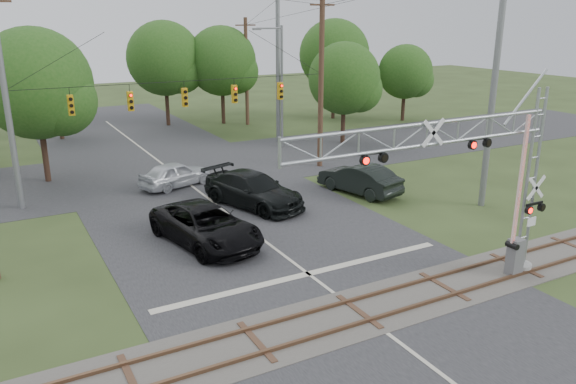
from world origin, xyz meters
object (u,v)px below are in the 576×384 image
traffic_signal_span (199,91)px  car_dark (253,190)px  crossing_gantry (471,172)px  sedan_silver (176,174)px  pickup_black (206,225)px  streetlight (280,81)px

traffic_signal_span → car_dark: bearing=-81.7°
crossing_gantry → sedan_silver: size_ratio=2.55×
crossing_gantry → pickup_black: bearing=127.7°
crossing_gantry → traffic_signal_span: traffic_signal_span is taller
pickup_black → streetlight: size_ratio=0.68×
car_dark → sedan_silver: (-2.59, 5.62, -0.14)m
sedan_silver → streetlight: bearing=-77.3°
sedan_silver → pickup_black: bearing=151.2°
crossing_gantry → car_dark: bearing=101.9°
streetlight → pickup_black: bearing=-127.4°
crossing_gantry → streetlight: (5.46, 25.05, 0.59)m
pickup_black → car_dark: size_ratio=1.00×
crossing_gantry → sedan_silver: bearing=106.0°
sedan_silver → streetlight: (10.74, 6.67, 4.45)m
pickup_black → streetlight: streetlight is taller
crossing_gantry → traffic_signal_span: 18.72m
car_dark → sedan_silver: car_dark is taller
traffic_signal_span → streetlight: (8.96, 6.69, -0.46)m
crossing_gantry → pickup_black: (-6.89, 8.90, -3.77)m
crossing_gantry → pickup_black: size_ratio=1.84×
pickup_black → traffic_signal_span: bearing=59.2°
pickup_black → car_dark: (4.20, 3.85, 0.04)m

